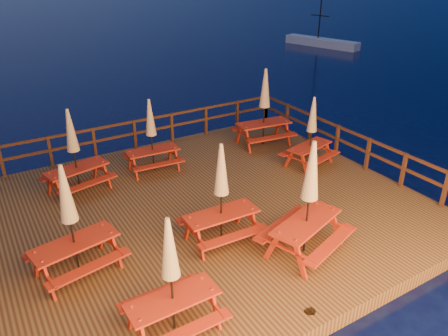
# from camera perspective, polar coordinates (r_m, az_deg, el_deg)

# --- Properties ---
(ground) EXTENTS (500.00, 500.00, 0.00)m
(ground) POSITION_cam_1_polar(r_m,az_deg,el_deg) (12.47, -3.19, -6.80)
(ground) COLOR #050732
(ground) RESTS_ON ground
(deck) EXTENTS (12.00, 10.00, 0.40)m
(deck) POSITION_cam_1_polar(r_m,az_deg,el_deg) (12.37, -3.21, -6.02)
(deck) COLOR #482517
(deck) RESTS_ON ground
(deck_piles) EXTENTS (11.44, 9.44, 1.40)m
(deck_piles) POSITION_cam_1_polar(r_m,az_deg,el_deg) (12.64, -3.15, -7.94)
(deck_piles) COLOR #372111
(deck_piles) RESTS_ON ground
(railing) EXTENTS (11.80, 9.75, 1.10)m
(railing) POSITION_cam_1_polar(r_m,az_deg,el_deg) (13.32, -6.96, 1.01)
(railing) COLOR #372111
(railing) RESTS_ON deck
(sailboat) EXTENTS (2.83, 6.40, 9.44)m
(sailboat) POSITION_cam_1_polar(r_m,az_deg,el_deg) (37.93, 12.61, 15.71)
(sailboat) COLOR silver
(sailboat) RESTS_ON ground
(picnic_table_0) EXTENTS (1.91, 1.69, 2.35)m
(picnic_table_0) POSITION_cam_1_polar(r_m,az_deg,el_deg) (14.51, 11.35, 4.81)
(picnic_table_0) COLOR #9B250E
(picnic_table_0) RESTS_ON deck
(picnic_table_1) EXTENTS (1.74, 1.44, 2.46)m
(picnic_table_1) POSITION_cam_1_polar(r_m,az_deg,el_deg) (7.99, -6.94, -13.67)
(picnic_table_1) COLOR #9B250E
(picnic_table_1) RESTS_ON deck
(picnic_table_2) EXTENTS (2.17, 1.86, 2.83)m
(picnic_table_2) POSITION_cam_1_polar(r_m,az_deg,el_deg) (15.90, 5.30, 8.04)
(picnic_table_2) COLOR #9B250E
(picnic_table_2) RESTS_ON deck
(picnic_table_3) EXTENTS (2.10, 1.83, 2.65)m
(picnic_table_3) POSITION_cam_1_polar(r_m,az_deg,el_deg) (9.76, -19.48, -6.35)
(picnic_table_3) COLOR #9B250E
(picnic_table_3) RESTS_ON deck
(picnic_table_4) EXTENTS (2.39, 2.17, 2.83)m
(picnic_table_4) POSITION_cam_1_polar(r_m,az_deg,el_deg) (9.99, 11.04, -3.78)
(picnic_table_4) COLOR #9B250E
(picnic_table_4) RESTS_ON deck
(picnic_table_5) EXTENTS (2.08, 1.84, 2.56)m
(picnic_table_5) POSITION_cam_1_polar(r_m,az_deg,el_deg) (13.24, -19.05, 2.24)
(picnic_table_5) COLOR #9B250E
(picnic_table_5) RESTS_ON deck
(picnic_table_6) EXTENTS (1.85, 1.54, 2.58)m
(picnic_table_6) POSITION_cam_1_polar(r_m,az_deg,el_deg) (10.26, -0.36, -3.22)
(picnic_table_6) COLOR #9B250E
(picnic_table_6) RESTS_ON deck
(picnic_table_7) EXTENTS (1.77, 1.49, 2.41)m
(picnic_table_7) POSITION_cam_1_polar(r_m,az_deg,el_deg) (14.04, -9.48, 4.36)
(picnic_table_7) COLOR #9B250E
(picnic_table_7) RESTS_ON deck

